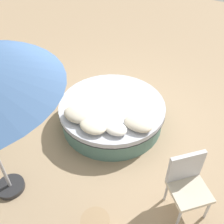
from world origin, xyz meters
TOP-DOWN VIEW (x-y plane):
  - ground_plane at (0.00, 0.00)m, footprint 16.00×16.00m
  - round_bed at (0.00, 0.00)m, footprint 2.03×2.03m
  - throw_pillow_0 at (-0.32, -0.64)m, footprint 0.55×0.38m
  - throw_pillow_1 at (0.06, -0.72)m, footprint 0.49×0.38m
  - throw_pillow_2 at (0.41, -0.58)m, footprint 0.41×0.30m
  - throw_pillow_3 at (0.69, -0.30)m, footprint 0.51×0.33m
  - patio_chair at (1.78, -0.96)m, footprint 0.72×0.72m

SIDE VIEW (x-z plane):
  - ground_plane at x=0.00m, z-range 0.00..0.00m
  - round_bed at x=0.00m, z-range 0.01..0.49m
  - throw_pillow_2 at x=0.41m, z-range 0.48..0.63m
  - patio_chair at x=1.78m, z-range 0.07..1.05m
  - throw_pillow_1 at x=0.06m, z-range 0.48..0.65m
  - throw_pillow_3 at x=0.69m, z-range 0.48..0.65m
  - throw_pillow_0 at x=-0.32m, z-range 0.48..0.67m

